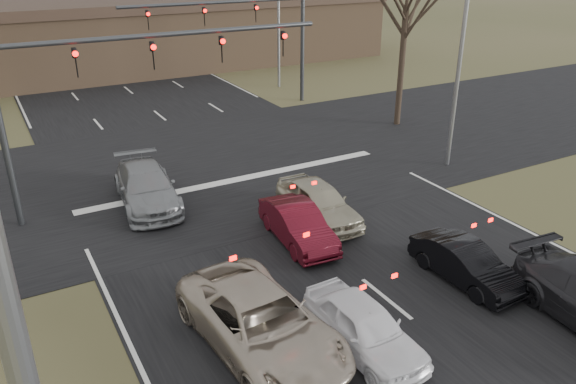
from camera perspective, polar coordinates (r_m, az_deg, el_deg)
name	(u,v)px	position (r m, az deg, el deg)	size (l,w,h in m)	color
ground	(464,363)	(14.70, 17.46, -16.20)	(360.00, 360.00, 0.00)	#454826
road_main	(60,34)	(68.42, -22.20, 14.60)	(14.00, 300.00, 0.02)	black
road_cross	(220,165)	(25.63, -6.90, 2.79)	(200.00, 14.00, 0.02)	black
building	(127,35)	(46.96, -16.06, 15.11)	(42.40, 10.40, 5.30)	brown
mast_arm_near	(96,73)	(20.96, -18.94, 11.33)	(12.12, 0.24, 8.00)	#383A3D
mast_arm_far	(261,22)	(34.02, -2.78, 16.90)	(11.12, 0.24, 8.00)	#383A3D
streetlight_right_near	(459,39)	(24.96, 17.01, 14.64)	(2.34, 0.25, 10.00)	gray
streetlight_right_far	(276,3)	(38.92, -1.22, 18.66)	(2.34, 0.25, 10.00)	gray
car_silver_suv	(261,322)	(14.05, -2.77, -13.09)	(2.49, 5.41, 1.50)	#B4A592
car_white_sedan	(364,327)	(14.21, 7.72, -13.41)	(1.52, 3.77, 1.28)	white
car_black_hatch	(465,263)	(17.43, 17.57, -6.90)	(1.26, 3.62, 1.19)	black
car_grey_ahead	(146,187)	(22.01, -14.19, 0.52)	(2.03, 4.99, 1.45)	gray
car_red_ahead	(298,224)	(18.70, 0.99, -3.32)	(1.35, 3.86, 1.27)	#4B0A15
car_silver_ahead	(318,202)	(20.13, 3.11, -1.02)	(1.69, 4.20, 1.43)	#B1AA8F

